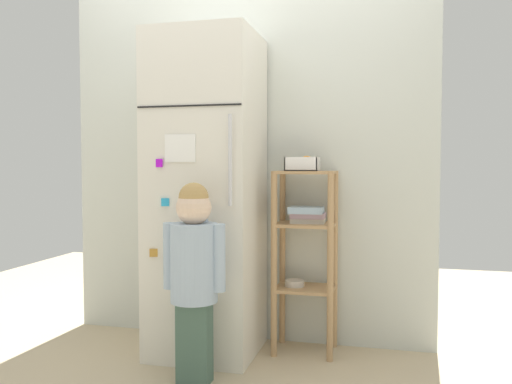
# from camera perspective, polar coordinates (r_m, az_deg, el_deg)

# --- Properties ---
(ground_plane) EXTENTS (6.00, 6.00, 0.00)m
(ground_plane) POSITION_cam_1_polar(r_m,az_deg,el_deg) (3.20, -2.68, -17.14)
(ground_plane) COLOR tan
(kitchen_wall_back) EXTENTS (2.32, 0.03, 2.35)m
(kitchen_wall_back) POSITION_cam_1_polar(r_m,az_deg,el_deg) (3.33, -1.06, 4.22)
(kitchen_wall_back) COLOR silver
(kitchen_wall_back) RESTS_ON ground
(refrigerator) EXTENTS (0.59, 0.60, 1.85)m
(refrigerator) POSITION_cam_1_polar(r_m,az_deg,el_deg) (3.08, -5.35, -0.33)
(refrigerator) COLOR silver
(refrigerator) RESTS_ON ground
(child_standing) EXTENTS (0.33, 0.24, 1.01)m
(child_standing) POSITION_cam_1_polar(r_m,az_deg,el_deg) (2.68, -6.69, -7.53)
(child_standing) COLOR #446153
(child_standing) RESTS_ON ground
(pantry_shelf_unit) EXTENTS (0.36, 0.28, 1.06)m
(pantry_shelf_unit) POSITION_cam_1_polar(r_m,az_deg,el_deg) (3.11, 5.34, -5.29)
(pantry_shelf_unit) COLOR tan
(pantry_shelf_unit) RESTS_ON ground
(fruit_bin) EXTENTS (0.19, 0.14, 0.09)m
(fruit_bin) POSITION_cam_1_polar(r_m,az_deg,el_deg) (3.08, 5.15, 3.05)
(fruit_bin) COLOR white
(fruit_bin) RESTS_ON pantry_shelf_unit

